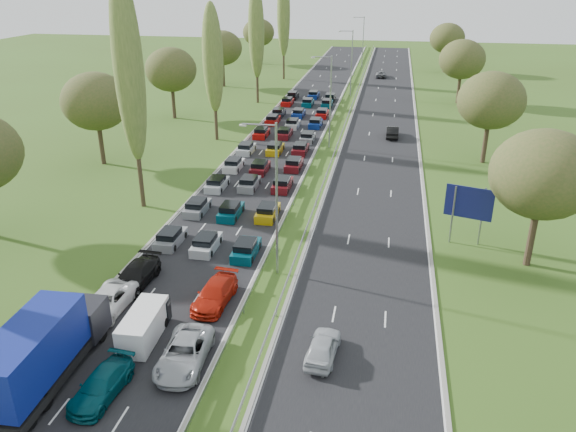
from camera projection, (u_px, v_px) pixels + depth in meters
The scene contains 20 objects.
ground at pixel (331, 143), 77.36m from camera, with size 260.00×260.00×0.00m, color #38531A.
near_carriageway at pixel (286, 136), 80.74m from camera, with size 10.50×215.00×0.04m, color black.
far_carriageway at pixel (381, 141), 78.49m from camera, with size 10.50×215.00×0.04m, color black.
central_reservation at pixel (333, 135), 79.40m from camera, with size 2.36×215.00×0.32m.
lamp_columns at pixel (330, 103), 73.17m from camera, with size 0.18×140.18×12.00m.
poplar_row at pixel (184, 60), 64.42m from camera, with size 2.80×127.80×22.44m.
woodland_left at pixel (81, 108), 63.05m from camera, with size 8.00×166.00×11.10m.
woodland_right at pixel (503, 117), 59.03m from camera, with size 8.00×153.00×11.10m.
traffic_queue_fill at pixel (280, 142), 76.20m from camera, with size 9.02×68.22×0.80m.
near_car_2 at pixel (107, 302), 38.66m from camera, with size 2.56×5.55×1.54m, color silver.
near_car_3 at pixel (136, 275), 42.00m from camera, with size 2.21×5.44×1.58m, color black.
near_car_7 at pixel (101, 385), 30.94m from camera, with size 1.97×4.84×1.41m, color #05444E.
near_car_10 at pixel (184, 353), 33.41m from camera, with size 2.59×5.62×1.56m, color #9DA1A6.
near_car_11 at pixel (215, 294), 39.65m from camera, with size 2.13×5.25×1.52m, color #B11B0A.
far_car_0 at pixel (323, 347), 34.06m from camera, with size 1.73×4.31×1.47m, color #B0B4BA.
far_car_1 at pixel (392, 132), 79.88m from camera, with size 1.69×4.86×1.60m, color black.
far_car_2 at pixel (381, 74), 125.76m from camera, with size 2.32×5.02×1.40m, color slate.
blue_lorry at pixel (43, 349), 31.53m from camera, with size 2.78×10.02×4.23m.
white_van_rear at pixel (145, 324), 35.88m from camera, with size 1.88×4.79×1.93m.
direction_sign at pixel (469, 205), 47.40m from camera, with size 3.86×1.25×5.20m.
Camera 1 is at (12.33, 5.22, 21.63)m, focal length 35.00 mm.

